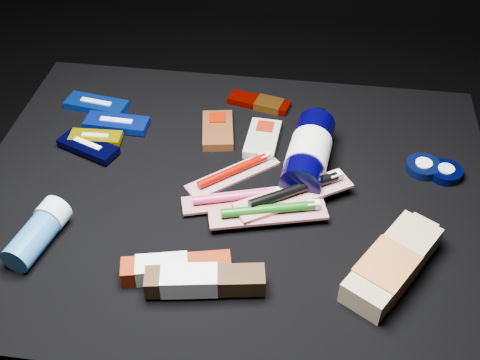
# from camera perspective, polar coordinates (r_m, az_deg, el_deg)

# --- Properties ---
(ground) EXTENTS (3.00, 3.00, 0.00)m
(ground) POSITION_cam_1_polar(r_m,az_deg,el_deg) (1.43, -0.66, -12.64)
(ground) COLOR black
(ground) RESTS_ON ground
(cloth_table) EXTENTS (0.98, 0.78, 0.40)m
(cloth_table) POSITION_cam_1_polar(r_m,az_deg,el_deg) (1.28, -0.74, -7.52)
(cloth_table) COLOR black
(cloth_table) RESTS_ON ground
(luna_bar_0) EXTENTS (0.14, 0.07, 0.02)m
(luna_bar_0) POSITION_cam_1_polar(r_m,az_deg,el_deg) (1.36, -13.44, 6.96)
(luna_bar_0) COLOR #092EA2
(luna_bar_0) RESTS_ON cloth_table
(luna_bar_1) EXTENTS (0.13, 0.06, 0.02)m
(luna_bar_1) POSITION_cam_1_polar(r_m,az_deg,el_deg) (1.30, -11.61, 5.31)
(luna_bar_1) COLOR #0A27AE
(luna_bar_1) RESTS_ON cloth_table
(luna_bar_2) EXTENTS (0.13, 0.09, 0.02)m
(luna_bar_2) POSITION_cam_1_polar(r_m,az_deg,el_deg) (1.24, -14.20, 3.10)
(luna_bar_2) COLOR black
(luna_bar_2) RESTS_ON cloth_table
(luna_bar_3) EXTENTS (0.11, 0.04, 0.01)m
(luna_bar_3) POSITION_cam_1_polar(r_m,az_deg,el_deg) (1.26, -13.53, 3.96)
(luna_bar_3) COLOR #DCC000
(luna_bar_3) RESTS_ON cloth_table
(clif_bar_0) EXTENTS (0.08, 0.12, 0.02)m
(clif_bar_0) POSITION_cam_1_polar(r_m,az_deg,el_deg) (1.26, -2.13, 4.87)
(clif_bar_0) COLOR #512812
(clif_bar_0) RESTS_ON cloth_table
(clif_bar_1) EXTENTS (0.07, 0.12, 0.02)m
(clif_bar_1) POSITION_cam_1_polar(r_m,az_deg,el_deg) (1.23, 2.19, 4.04)
(clif_bar_1) COLOR #A1A19A
(clif_bar_1) RESTS_ON cloth_table
(power_bar) EXTENTS (0.14, 0.07, 0.02)m
(power_bar) POSITION_cam_1_polar(r_m,az_deg,el_deg) (1.33, 2.13, 7.29)
(power_bar) COLOR #790500
(power_bar) RESTS_ON cloth_table
(lotion_bottle) EXTENTS (0.10, 0.25, 0.08)m
(lotion_bottle) POSITION_cam_1_polar(r_m,az_deg,el_deg) (1.16, 6.53, 2.55)
(lotion_bottle) COLOR black
(lotion_bottle) RESTS_ON cloth_table
(cream_tin_upper) EXTENTS (0.07, 0.07, 0.02)m
(cream_tin_upper) POSITION_cam_1_polar(r_m,az_deg,el_deg) (1.22, 16.96, 1.21)
(cream_tin_upper) COLOR black
(cream_tin_upper) RESTS_ON cloth_table
(cream_tin_lower) EXTENTS (0.06, 0.06, 0.02)m
(cream_tin_lower) POSITION_cam_1_polar(r_m,az_deg,el_deg) (1.22, 18.89, 0.70)
(cream_tin_lower) COLOR black
(cream_tin_lower) RESTS_ON cloth_table
(bodywash_bottle) EXTENTS (0.17, 0.22, 0.05)m
(bodywash_bottle) POSITION_cam_1_polar(r_m,az_deg,el_deg) (1.01, 14.13, -7.88)
(bodywash_bottle) COLOR tan
(bodywash_bottle) RESTS_ON cloth_table
(deodorant_stick) EXTENTS (0.08, 0.14, 0.06)m
(deodorant_stick) POSITION_cam_1_polar(r_m,az_deg,el_deg) (1.07, -18.59, -4.76)
(deodorant_stick) COLOR #2460A0
(deodorant_stick) RESTS_ON cloth_table
(toothbrush_pack_0) EXTENTS (0.17, 0.16, 0.02)m
(toothbrush_pack_0) POSITION_cam_1_polar(r_m,az_deg,el_deg) (1.15, -0.57, 0.72)
(toothbrush_pack_0) COLOR silver
(toothbrush_pack_0) RESTS_ON cloth_table
(toothbrush_pack_1) EXTENTS (0.20, 0.10, 0.02)m
(toothbrush_pack_1) POSITION_cam_1_polar(r_m,az_deg,el_deg) (1.09, -0.41, -1.77)
(toothbrush_pack_1) COLOR #ACA69F
(toothbrush_pack_1) RESTS_ON cloth_table
(toothbrush_pack_2) EXTENTS (0.22, 0.10, 0.02)m
(toothbrush_pack_2) POSITION_cam_1_polar(r_m,az_deg,el_deg) (1.06, 2.83, -3.02)
(toothbrush_pack_2) COLOR #B6B1AA
(toothbrush_pack_2) RESTS_ON cloth_table
(toothbrush_pack_3) EXTENTS (0.22, 0.17, 0.02)m
(toothbrush_pack_3) POSITION_cam_1_polar(r_m,az_deg,el_deg) (1.09, 5.28, -1.17)
(toothbrush_pack_3) COLOR beige
(toothbrush_pack_3) RESTS_ON cloth_table
(toothpaste_carton_red) EXTENTS (0.18, 0.08, 0.03)m
(toothpaste_carton_red) POSITION_cam_1_polar(r_m,az_deg,el_deg) (0.99, -6.52, -8.35)
(toothpaste_carton_red) COLOR maroon
(toothpaste_carton_red) RESTS_ON cloth_table
(toothpaste_carton_green) EXTENTS (0.19, 0.07, 0.04)m
(toothpaste_carton_green) POSITION_cam_1_polar(r_m,az_deg,el_deg) (0.96, -3.86, -9.52)
(toothpaste_carton_green) COLOR #301F0F
(toothpaste_carton_green) RESTS_ON cloth_table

